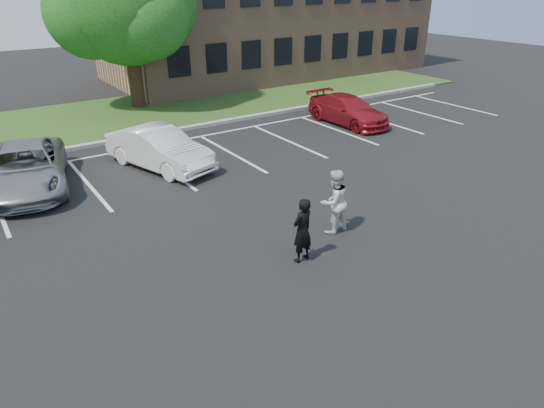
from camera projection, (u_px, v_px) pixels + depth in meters
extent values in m
plane|color=black|center=(295.00, 264.00, 11.90)|extent=(90.00, 90.00, 0.00)
cube|color=gray|center=(128.00, 138.00, 20.84)|extent=(40.00, 0.30, 0.15)
cube|color=#223E14|center=(101.00, 118.00, 23.84)|extent=(44.00, 8.00, 0.08)
cube|color=silver|center=(88.00, 184.00, 16.46)|extent=(0.12, 5.20, 0.01)
cube|color=silver|center=(166.00, 167.00, 17.88)|extent=(0.12, 5.20, 0.01)
cube|color=silver|center=(231.00, 153.00, 19.30)|extent=(0.12, 5.20, 0.01)
cube|color=silver|center=(288.00, 141.00, 20.72)|extent=(0.12, 5.20, 0.01)
cube|color=silver|center=(338.00, 130.00, 22.15)|extent=(0.12, 5.20, 0.01)
cube|color=silver|center=(381.00, 121.00, 23.57)|extent=(0.12, 5.20, 0.01)
cube|color=silver|center=(420.00, 113.00, 24.99)|extent=(0.12, 5.20, 0.01)
cube|color=silver|center=(454.00, 105.00, 26.42)|extent=(0.12, 5.20, 0.01)
cube|color=silver|center=(171.00, 142.00, 20.61)|extent=(34.00, 0.12, 0.01)
cube|color=#976F52|center=(269.00, 14.00, 33.75)|extent=(22.00, 10.00, 8.00)
cube|color=black|center=(179.00, 62.00, 26.08)|extent=(1.30, 0.06, 1.60)
cube|color=black|center=(217.00, 58.00, 27.25)|extent=(1.30, 0.06, 1.60)
cube|color=black|center=(251.00, 55.00, 28.42)|extent=(1.30, 0.06, 1.60)
cube|color=black|center=(283.00, 52.00, 29.59)|extent=(1.30, 0.06, 1.60)
cube|color=black|center=(313.00, 49.00, 30.76)|extent=(1.30, 0.06, 1.60)
cube|color=black|center=(340.00, 46.00, 31.93)|extent=(1.30, 0.06, 1.60)
cube|color=black|center=(365.00, 43.00, 33.10)|extent=(1.30, 0.06, 1.60)
cube|color=black|center=(389.00, 41.00, 34.27)|extent=(1.30, 0.06, 1.60)
cube|color=black|center=(411.00, 39.00, 35.43)|extent=(1.30, 0.06, 1.60)
cylinder|color=black|center=(136.00, 77.00, 25.30)|extent=(0.70, 0.70, 3.20)
sphere|color=#1A4D1B|center=(153.00, 5.00, 25.18)|extent=(4.60, 4.60, 4.60)
sphere|color=#1A4D1B|center=(90.00, 12.00, 23.36)|extent=(4.40, 4.40, 4.40)
sphere|color=#1A4D1B|center=(147.00, 17.00, 23.10)|extent=(4.00, 4.00, 4.00)
imported|color=black|center=(302.00, 230.00, 11.73)|extent=(0.67, 0.50, 1.67)
imported|color=silver|center=(334.00, 202.00, 13.06)|extent=(0.89, 0.70, 1.80)
imported|color=#9A9DA1|center=(26.00, 168.00, 15.85)|extent=(3.43, 5.56, 1.44)
imported|color=white|center=(159.00, 149.00, 17.57)|extent=(2.83, 4.72, 1.47)
imported|color=maroon|center=(348.00, 110.00, 22.93)|extent=(1.92, 4.51, 1.30)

